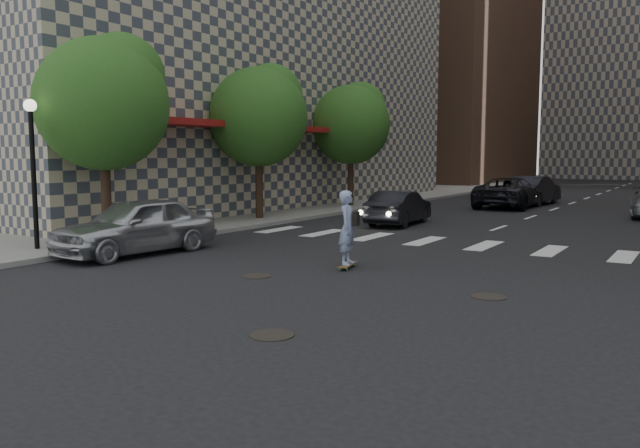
# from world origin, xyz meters

# --- Properties ---
(ground) EXTENTS (160.00, 160.00, 0.00)m
(ground) POSITION_xyz_m (0.00, 0.00, 0.00)
(ground) COLOR black
(ground) RESTS_ON ground
(sidewalk_left) EXTENTS (13.00, 80.00, 0.15)m
(sidewalk_left) POSITION_xyz_m (-14.50, 20.00, 0.07)
(sidewalk_left) COLOR gray
(sidewalk_left) RESTS_ON ground
(lamppost) EXTENTS (0.36, 0.36, 4.28)m
(lamppost) POSITION_xyz_m (-9.50, 0.50, 2.93)
(lamppost) COLOR black
(lamppost) RESTS_ON sidewalk_left
(tree_a) EXTENTS (4.20, 4.20, 6.60)m
(tree_a) POSITION_xyz_m (-9.45, 3.14, 4.65)
(tree_a) COLOR #382619
(tree_a) RESTS_ON sidewalk_left
(tree_b) EXTENTS (4.20, 4.20, 6.60)m
(tree_b) POSITION_xyz_m (-9.45, 11.14, 4.65)
(tree_b) COLOR #382619
(tree_b) RESTS_ON sidewalk_left
(tree_c) EXTENTS (4.20, 4.20, 6.60)m
(tree_c) POSITION_xyz_m (-9.45, 19.14, 4.65)
(tree_c) COLOR #382619
(tree_c) RESTS_ON sidewalk_left
(manhole_a) EXTENTS (0.70, 0.70, 0.02)m
(manhole_a) POSITION_xyz_m (1.20, -2.50, 0.01)
(manhole_a) COLOR black
(manhole_a) RESTS_ON ground
(manhole_b) EXTENTS (0.70, 0.70, 0.02)m
(manhole_b) POSITION_xyz_m (-2.00, 1.20, 0.01)
(manhole_b) COLOR black
(manhole_b) RESTS_ON ground
(manhole_c) EXTENTS (0.70, 0.70, 0.02)m
(manhole_c) POSITION_xyz_m (3.30, 2.00, 0.01)
(manhole_c) COLOR black
(manhole_c) RESTS_ON ground
(skateboarder) EXTENTS (0.59, 1.02, 1.97)m
(skateboarder) POSITION_xyz_m (-0.71, 3.29, 1.03)
(skateboarder) COLOR brown
(skateboarder) RESTS_ON ground
(silver_sedan) EXTENTS (2.40, 5.03, 1.66)m
(silver_sedan) POSITION_xyz_m (-7.00, 2.00, 0.83)
(silver_sedan) COLOR #AEB0B5
(silver_sedan) RESTS_ON ground
(traffic_car_a) EXTENTS (1.89, 4.38, 1.40)m
(traffic_car_a) POSITION_xyz_m (-3.83, 13.00, 0.70)
(traffic_car_a) COLOR black
(traffic_car_a) RESTS_ON ground
(traffic_car_c) EXTENTS (2.77, 5.92, 1.64)m
(traffic_car_c) POSITION_xyz_m (-2.30, 23.82, 0.82)
(traffic_car_c) COLOR black
(traffic_car_c) RESTS_ON ground
(traffic_car_e) EXTENTS (2.12, 5.12, 1.65)m
(traffic_car_e) POSITION_xyz_m (-1.72, 26.64, 0.82)
(traffic_car_e) COLOR black
(traffic_car_e) RESTS_ON ground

